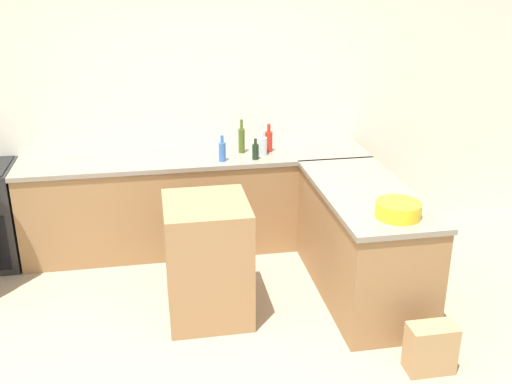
% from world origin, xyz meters
% --- Properties ---
extents(ground_plane, '(14.00, 14.00, 0.00)m').
position_xyz_m(ground_plane, '(0.00, 0.00, 0.00)').
color(ground_plane, tan).
extents(wall_back, '(8.00, 0.06, 2.70)m').
position_xyz_m(wall_back, '(0.00, 2.30, 1.35)').
color(wall_back, silver).
rests_on(wall_back, ground_plane).
extents(counter_back, '(3.11, 0.62, 0.88)m').
position_xyz_m(counter_back, '(0.00, 1.97, 0.44)').
color(counter_back, olive).
rests_on(counter_back, ground_plane).
extents(counter_peninsula, '(0.69, 1.57, 0.88)m').
position_xyz_m(counter_peninsula, '(1.21, 0.91, 0.44)').
color(counter_peninsula, olive).
rests_on(counter_peninsula, ground_plane).
extents(island_table, '(0.61, 0.65, 0.91)m').
position_xyz_m(island_table, '(-0.03, 0.81, 0.46)').
color(island_table, '#997047').
rests_on(island_table, ground_plane).
extents(mixing_bowl, '(0.31, 0.31, 0.11)m').
position_xyz_m(mixing_bowl, '(1.25, 0.39, 0.94)').
color(mixing_bowl, yellow).
rests_on(mixing_bowl, counter_peninsula).
extents(olive_oil_bottle, '(0.06, 0.06, 0.31)m').
position_xyz_m(olive_oil_bottle, '(0.42, 2.01, 1.01)').
color(olive_oil_bottle, '#475B1E').
rests_on(olive_oil_bottle, counter_back).
extents(wine_bottle_dark, '(0.06, 0.06, 0.19)m').
position_xyz_m(wine_bottle_dark, '(0.51, 1.80, 0.96)').
color(wine_bottle_dark, black).
rests_on(wine_bottle_dark, counter_back).
extents(hot_sauce_bottle, '(0.07, 0.07, 0.26)m').
position_xyz_m(hot_sauce_bottle, '(0.67, 2.00, 0.99)').
color(hot_sauce_bottle, red).
rests_on(hot_sauce_bottle, counter_back).
extents(water_bottle_blue, '(0.06, 0.06, 0.23)m').
position_xyz_m(water_bottle_blue, '(0.22, 1.80, 0.98)').
color(water_bottle_blue, '#386BB7').
rests_on(water_bottle_blue, counter_back).
extents(vinegar_bottle_clear, '(0.08, 0.08, 0.22)m').
position_xyz_m(vinegar_bottle_clear, '(0.59, 1.91, 0.97)').
color(vinegar_bottle_clear, silver).
rests_on(vinegar_bottle_clear, counter_back).
extents(paper_bag, '(0.31, 0.17, 0.34)m').
position_xyz_m(paper_bag, '(1.32, -0.13, 0.17)').
color(paper_bag, '#A88456').
rests_on(paper_bag, ground_plane).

